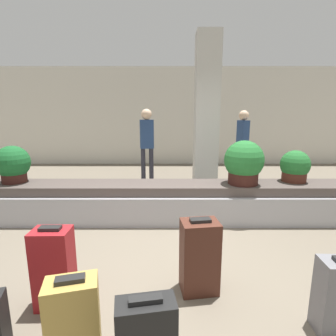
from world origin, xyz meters
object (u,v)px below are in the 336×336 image
potted_plant_0 (245,163)px  traveler_2 (202,144)px  traveler_0 (243,138)px  traveler_1 (148,139)px  potted_plant_1 (14,164)px  suitcase_1 (75,326)px  pillar (207,119)px  potted_plant_2 (296,167)px  suitcase_5 (200,256)px  suitcase_3 (55,268)px

potted_plant_0 → traveler_2: traveler_2 is taller
traveler_0 → traveler_1: (-2.44, -0.41, 0.02)m
potted_plant_0 → potted_plant_1: size_ratio=1.16×
suitcase_1 → potted_plant_0: (1.81, 2.58, 0.60)m
suitcase_1 → traveler_1: size_ratio=0.38×
pillar → traveler_1: pillar is taller
suitcase_1 → potted_plant_1: (-1.89, 2.67, 0.56)m
traveler_0 → pillar: bearing=-55.2°
pillar → traveler_0: size_ratio=1.80×
suitcase_1 → potted_plant_0: bearing=40.8°
pillar → potted_plant_2: (1.32, -1.06, -0.76)m
suitcase_1 → suitcase_5: suitcase_5 is taller
suitcase_1 → traveler_2: traveler_2 is taller
suitcase_3 → suitcase_5: suitcase_3 is taller
pillar → potted_plant_0: bearing=-70.3°
suitcase_1 → potted_plant_1: 3.32m
suitcase_3 → potted_plant_1: size_ratio=1.26×
suitcase_3 → suitcase_5: size_ratio=1.02×
suitcase_5 → potted_plant_2: potted_plant_2 is taller
suitcase_3 → potted_plant_0: 3.00m
potted_plant_1 → traveler_0: traveler_0 is taller
suitcase_1 → potted_plant_1: potted_plant_1 is taller
potted_plant_0 → traveler_1: bearing=126.3°
potted_plant_1 → traveler_1: bearing=48.2°
traveler_0 → traveler_2: traveler_0 is taller
potted_plant_1 → traveler_0: size_ratio=0.34×
suitcase_1 → potted_plant_0: 3.20m
potted_plant_0 → traveler_0: bearing=74.9°
pillar → suitcase_5: pillar is taller
suitcase_5 → suitcase_1: bearing=-146.2°
pillar → potted_plant_0: 1.45m
potted_plant_0 → traveler_2: size_ratio=0.42×
traveler_1 → traveler_0: bearing=-1.5°
suitcase_1 → traveler_0: bearing=50.3°
suitcase_3 → potted_plant_0: size_ratio=1.09×
suitcase_1 → traveler_0: (2.54, 5.30, 0.75)m
potted_plant_2 → traveler_2: traveler_2 is taller
suitcase_1 → potted_plant_2: 3.87m
pillar → potted_plant_2: pillar is taller
potted_plant_1 → traveler_1: size_ratio=0.33×
pillar → traveler_1: bearing=139.0°
potted_plant_1 → traveler_0: 5.15m
potted_plant_1 → potted_plant_2: (4.58, 0.06, -0.05)m
pillar → suitcase_1: size_ratio=4.63×
suitcase_5 → traveler_2: traveler_2 is taller
traveler_2 → traveler_1: bearing=2.6°
potted_plant_1 → potted_plant_2: size_ratio=1.16×
potted_plant_2 → traveler_0: (-0.15, 2.57, 0.23)m
potted_plant_2 → traveler_0: traveler_0 is taller
pillar → traveler_0: 1.98m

